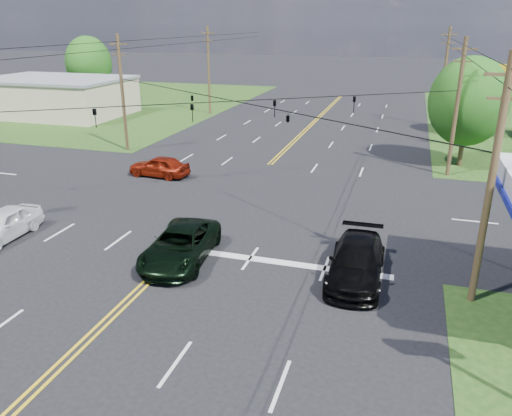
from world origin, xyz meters
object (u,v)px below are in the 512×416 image
(tree_far_l, at_px, (89,63))
(suv_black, at_px, (356,262))
(pole_ne, at_px, (457,107))
(pole_left_far, at_px, (209,69))
(tree_right_a, at_px, (468,102))
(pickup_dkgreen, at_px, (180,245))
(pole_se, at_px, (491,182))
(pole_nw, at_px, (122,92))
(pole_right_far, at_px, (444,76))
(pickup_white, at_px, (3,224))
(tree_right_b, at_px, (484,92))
(retail_nw, at_px, (56,98))

(tree_far_l, xyz_separation_m, suv_black, (40.41, -40.50, -4.39))
(pole_ne, xyz_separation_m, pole_left_far, (-26.00, 19.00, 0.25))
(tree_right_a, height_order, suv_black, tree_right_a)
(pickup_dkgreen, height_order, suv_black, suv_black)
(pole_se, bearing_deg, pole_nw, 145.30)
(pole_right_far, distance_m, pickup_white, 43.73)
(pole_se, distance_m, pole_ne, 18.00)
(pole_nw, distance_m, pole_ne, 26.00)
(pole_left_far, xyz_separation_m, pickup_dkgreen, (13.50, -37.11, -4.39))
(pole_right_far, height_order, tree_right_a, pole_right_far)
(pole_right_far, bearing_deg, tree_right_b, -48.81)
(pole_nw, bearing_deg, suv_black, -39.27)
(pole_ne, height_order, pickup_dkgreen, pole_ne)
(suv_black, bearing_deg, pole_left_far, 119.62)
(retail_nw, bearing_deg, pole_ne, -16.82)
(tree_right_b, bearing_deg, pickup_white, -127.52)
(pole_ne, bearing_deg, pole_right_far, 90.00)
(pole_nw, bearing_deg, tree_far_l, 129.56)
(pole_left_far, xyz_separation_m, suv_black, (21.41, -36.50, -4.37))
(pole_se, relative_size, pickup_white, 2.10)
(retail_nw, bearing_deg, pole_nw, -37.41)
(pole_left_far, bearing_deg, suv_black, -59.61)
(pole_nw, relative_size, tree_far_l, 1.09)
(tree_right_b, bearing_deg, tree_right_a, -101.77)
(pole_right_far, bearing_deg, pole_ne, -90.00)
(retail_nw, relative_size, suv_black, 2.90)
(pole_ne, height_order, pickup_white, pole_ne)
(pole_se, height_order, pickup_dkgreen, pole_se)
(pickup_dkgreen, distance_m, pickup_white, 9.68)
(tree_right_a, bearing_deg, tree_right_b, 78.23)
(pole_right_far, xyz_separation_m, tree_far_l, (-45.00, 4.00, 0.03))
(tree_right_b, height_order, pickup_white, tree_right_b)
(pole_se, xyz_separation_m, pole_ne, (0.00, 18.00, 0.00))
(pole_left_far, height_order, tree_far_l, pole_left_far)
(pole_se, bearing_deg, tree_right_b, 83.95)
(pole_ne, height_order, pole_left_far, pole_left_far)
(tree_far_l, height_order, suv_black, tree_far_l)
(suv_black, xyz_separation_m, pickup_white, (-17.58, -0.94, -0.03))
(tree_far_l, distance_m, pickup_white, 47.51)
(pole_se, xyz_separation_m, pole_right_far, (0.00, 37.00, 0.25))
(retail_nw, distance_m, pole_ne, 45.02)
(tree_right_a, relative_size, tree_far_l, 0.94)
(pole_left_far, height_order, pole_right_far, same)
(pole_nw, relative_size, tree_right_a, 1.16)
(retail_nw, bearing_deg, pole_se, -35.79)
(pole_se, distance_m, suv_black, 6.19)
(pole_se, distance_m, tree_right_b, 33.19)
(pole_se, distance_m, pole_left_far, 45.22)
(tree_far_l, bearing_deg, pole_right_far, -5.08)
(pole_left_far, xyz_separation_m, pickup_white, (3.82, -37.44, -4.40))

